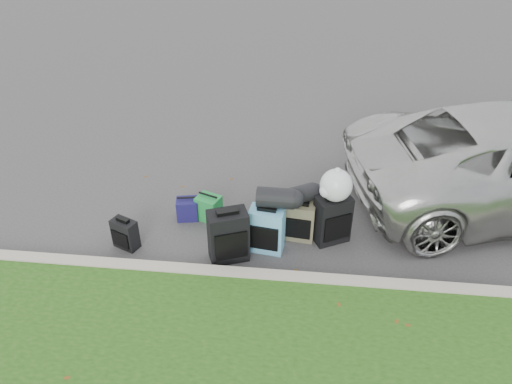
# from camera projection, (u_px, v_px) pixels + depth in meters

# --- Properties ---
(ground) EXTENTS (120.00, 120.00, 0.00)m
(ground) POSITION_uv_depth(u_px,v_px,m) (261.00, 232.00, 7.12)
(ground) COLOR #383535
(ground) RESTS_ON ground
(curb) EXTENTS (120.00, 0.18, 0.15)m
(curb) POSITION_uv_depth(u_px,v_px,m) (254.00, 277.00, 6.26)
(curb) COLOR #9E937F
(curb) RESTS_ON ground
(suitcase_small_black) EXTENTS (0.39, 0.31, 0.43)m
(suitcase_small_black) POSITION_uv_depth(u_px,v_px,m) (125.00, 234.00, 6.75)
(suitcase_small_black) COLOR black
(suitcase_small_black) RESTS_ON ground
(suitcase_large_black_left) EXTENTS (0.58, 0.47, 0.73)m
(suitcase_large_black_left) POSITION_uv_depth(u_px,v_px,m) (228.00, 236.00, 6.48)
(suitcase_large_black_left) COLOR black
(suitcase_large_black_left) RESTS_ON ground
(suitcase_olive) EXTENTS (0.44, 0.30, 0.56)m
(suitcase_olive) POSITION_uv_depth(u_px,v_px,m) (300.00, 221.00, 6.88)
(suitcase_olive) COLOR #484530
(suitcase_olive) RESTS_ON ground
(suitcase_teal) EXTENTS (0.49, 0.33, 0.65)m
(suitcase_teal) POSITION_uv_depth(u_px,v_px,m) (267.00, 230.00, 6.65)
(suitcase_teal) COLOR teal
(suitcase_teal) RESTS_ON ground
(suitcase_large_black_right) EXTENTS (0.54, 0.46, 0.70)m
(suitcase_large_black_right) POSITION_uv_depth(u_px,v_px,m) (332.00, 219.00, 6.79)
(suitcase_large_black_right) COLOR black
(suitcase_large_black_right) RESTS_ON ground
(tote_green) EXTENTS (0.40, 0.37, 0.37)m
(tote_green) POSITION_uv_depth(u_px,v_px,m) (209.00, 208.00, 7.29)
(tote_green) COLOR #1D8338
(tote_green) RESTS_ON ground
(tote_navy) EXTENTS (0.34, 0.29, 0.32)m
(tote_navy) POSITION_uv_depth(u_px,v_px,m) (187.00, 209.00, 7.31)
(tote_navy) COLOR #19154C
(tote_navy) RESTS_ON ground
(duffel_left) EXTENTS (0.52, 0.44, 0.25)m
(duffel_left) POSITION_uv_depth(u_px,v_px,m) (299.00, 195.00, 6.69)
(duffel_left) COLOR black
(duffel_left) RESTS_ON suitcase_olive
(duffel_right) EXTENTS (0.50, 0.28, 0.27)m
(duffel_right) POSITION_uv_depth(u_px,v_px,m) (275.00, 198.00, 6.45)
(duffel_right) COLOR black
(duffel_right) RESTS_ON suitcase_teal
(trash_bag) EXTENTS (0.43, 0.43, 0.43)m
(trash_bag) POSITION_uv_depth(u_px,v_px,m) (336.00, 185.00, 6.47)
(trash_bag) COLOR silver
(trash_bag) RESTS_ON suitcase_large_black_right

